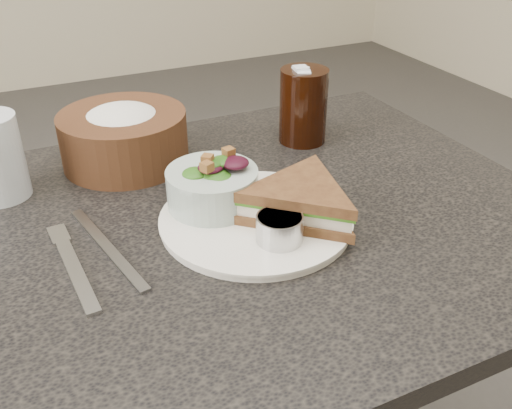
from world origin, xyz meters
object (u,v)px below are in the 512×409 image
object	(u,v)px
sandwich	(301,201)
salad_bowl	(212,181)
bread_basket	(123,129)
cola_glass	(303,103)
dressing_ramekin	(279,229)
dinner_plate	(256,220)

from	to	relation	value
sandwich	salad_bowl	bearing A→B (deg)	-178.56
sandwich	bread_basket	size ratio (longest dim) A/B	0.92
sandwich	bread_basket	xyz separation A→B (m)	(-0.16, 0.29, 0.02)
salad_bowl	cola_glass	xyz separation A→B (m)	(0.23, 0.16, 0.02)
salad_bowl	dressing_ramekin	bearing A→B (deg)	-70.33
dressing_ramekin	cola_glass	world-z (taller)	cola_glass
dinner_plate	sandwich	xyz separation A→B (m)	(0.05, -0.03, 0.03)
salad_bowl	sandwich	bearing A→B (deg)	-40.63
dinner_plate	cola_glass	xyz separation A→B (m)	(0.19, 0.21, 0.06)
sandwich	bread_basket	distance (m)	0.33
salad_bowl	cola_glass	size ratio (longest dim) A/B	0.90
salad_bowl	bread_basket	distance (m)	0.22
dinner_plate	sandwich	world-z (taller)	sandwich
cola_glass	dinner_plate	bearing A→B (deg)	-131.99
dinner_plate	dressing_ramekin	world-z (taller)	dressing_ramekin
cola_glass	dressing_ramekin	bearing A→B (deg)	-124.37
dressing_ramekin	bread_basket	bearing A→B (deg)	109.08
sandwich	dressing_ramekin	world-z (taller)	sandwich
sandwich	dinner_plate	bearing A→B (deg)	-163.80
sandwich	cola_glass	world-z (taller)	cola_glass
bread_basket	sandwich	bearing A→B (deg)	-60.26
dressing_ramekin	bread_basket	world-z (taller)	bread_basket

